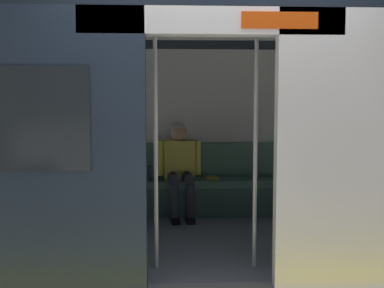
{
  "coord_description": "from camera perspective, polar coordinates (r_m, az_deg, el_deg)",
  "views": [
    {
      "loc": [
        0.32,
        3.56,
        1.44
      ],
      "look_at": [
        0.07,
        -1.37,
        1.01
      ],
      "focal_mm": 44.46,
      "sensor_mm": 36.0,
      "label": 1
    }
  ],
  "objects": [
    {
      "name": "train_car",
      "position": [
        4.87,
        0.18,
        5.84
      ],
      "size": [
        6.4,
        2.95,
        2.26
      ],
      "color": "silver",
      "rests_on": "ground_plane"
    },
    {
      "name": "bench_seat",
      "position": [
        6.1,
        0.2,
        -5.28
      ],
      "size": [
        3.26,
        0.44,
        0.46
      ],
      "color": "#4C7566",
      "rests_on": "ground_plane"
    },
    {
      "name": "person_seated",
      "position": [
        5.99,
        -1.5,
        -2.31
      ],
      "size": [
        0.55,
        0.69,
        1.19
      ],
      "color": "#D8CC4C",
      "rests_on": "ground_plane"
    },
    {
      "name": "handbag",
      "position": [
        6.09,
        -6.18,
        -3.49
      ],
      "size": [
        0.26,
        0.15,
        0.17
      ],
      "color": "#262D4C",
      "rests_on": "bench_seat"
    },
    {
      "name": "book",
      "position": [
        6.17,
        2.29,
        -4.03
      ],
      "size": [
        0.18,
        0.24,
        0.03
      ],
      "primitive_type": "cube",
      "rotation": [
        0.0,
        0.0,
        0.16
      ],
      "color": "gold",
      "rests_on": "bench_seat"
    },
    {
      "name": "grab_pole_door",
      "position": [
        4.06,
        -4.37,
        -0.44
      ],
      "size": [
        0.04,
        0.04,
        2.12
      ],
      "primitive_type": "cylinder",
      "color": "silver",
      "rests_on": "ground_plane"
    },
    {
      "name": "grab_pole_far",
      "position": [
        4.13,
        7.62,
        -0.37
      ],
      "size": [
        0.04,
        0.04,
        2.12
      ],
      "primitive_type": "cylinder",
      "color": "silver",
      "rests_on": "ground_plane"
    }
  ]
}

